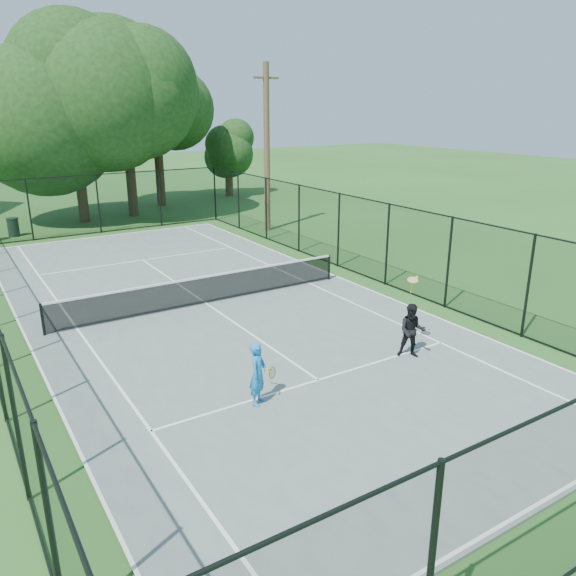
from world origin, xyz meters
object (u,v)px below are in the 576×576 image
player_blue (258,374)px  trash_bin_right (13,227)px  tennis_net (206,289)px  utility_pole (267,148)px  player_black (412,331)px

player_blue → trash_bin_right: bearing=95.9°
tennis_net → utility_pole: 12.33m
utility_pole → player_blue: size_ratio=5.77×
tennis_net → utility_pole: (7.61, 9.00, 3.62)m
tennis_net → player_black: player_black is taller
player_blue → player_black: (4.52, -0.01, 0.01)m
tennis_net → player_black: (2.79, -6.59, 0.20)m
player_blue → utility_pole: bearing=59.1°
trash_bin_right → utility_pole: (11.51, -5.51, 3.73)m
player_black → trash_bin_right: bearing=107.6°
player_blue → player_black: bearing=-0.2°
tennis_net → utility_pole: bearing=49.8°
player_blue → player_black: size_ratio=0.71×
player_blue → player_black: 4.52m
player_black → utility_pole: bearing=72.8°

